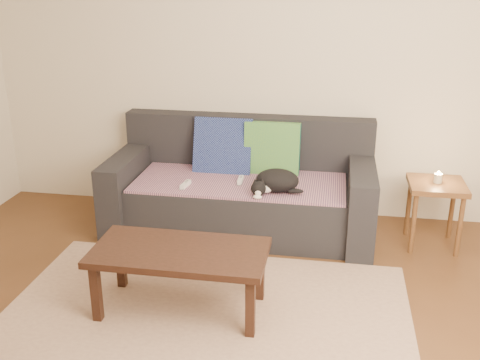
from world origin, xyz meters
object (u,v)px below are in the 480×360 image
object	(u,v)px
sofa	(242,192)
side_table	(436,194)
coffee_table	(180,257)
cat	(276,181)
wii_remote_a	(186,184)
wii_remote_b	(241,180)

from	to	relation	value
sofa	side_table	world-z (taller)	sofa
sofa	coffee_table	distance (m)	1.30
cat	wii_remote_a	xyz separation A→B (m)	(-0.70, -0.01, -0.07)
wii_remote_b	sofa	bearing A→B (deg)	2.72
sofa	wii_remote_a	xyz separation A→B (m)	(-0.39, -0.28, 0.15)
wii_remote_b	side_table	xyz separation A→B (m)	(1.49, 0.03, -0.03)
wii_remote_a	coffee_table	world-z (taller)	wii_remote_a
wii_remote_b	coffee_table	world-z (taller)	wii_remote_b
sofa	side_table	distance (m)	1.51
cat	wii_remote_b	world-z (taller)	cat
wii_remote_a	side_table	distance (m)	1.90
sofa	coffee_table	xyz separation A→B (m)	(-0.16, -1.29, 0.06)
side_table	wii_remote_b	bearing A→B (deg)	-178.69
wii_remote_a	side_table	xyz separation A→B (m)	(1.89, 0.20, -0.03)
wii_remote_b	side_table	world-z (taller)	side_table
cat	wii_remote_a	world-z (taller)	cat
wii_remote_b	coffee_table	distance (m)	1.19
wii_remote_b	side_table	bearing A→B (deg)	-90.78
cat	sofa	bearing A→B (deg)	127.72
cat	wii_remote_a	bearing A→B (deg)	170.61
sofa	side_table	bearing A→B (deg)	-3.07
sofa	wii_remote_b	xyz separation A→B (m)	(0.01, -0.11, 0.15)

